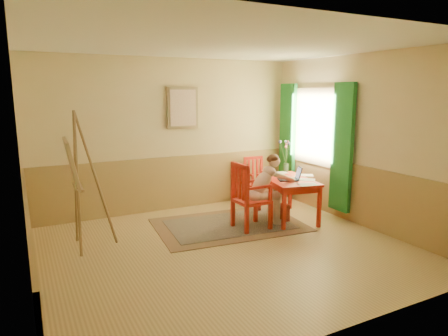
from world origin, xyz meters
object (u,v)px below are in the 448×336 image
chair_back (256,180)px  laptop (291,177)px  easel (75,168)px  table (288,184)px  figure (266,187)px  chair_left (249,196)px

chair_back → laptop: 1.28m
chair_back → easel: (-3.47, -0.86, 0.70)m
table → figure: bearing=-166.2°
figure → table: bearing=13.8°
figure → laptop: (0.52, 0.01, 0.11)m
chair_left → laptop: size_ratio=2.48×
table → laptop: laptop is taller
chair_left → chair_back: chair_left is taller
chair_left → laptop: chair_left is taller
table → easel: size_ratio=0.68×
table → chair_back: size_ratio=1.44×
chair_left → figure: figure is taller
figure → laptop: size_ratio=2.70×
chair_back → laptop: laptop is taller
table → chair_back: (0.05, 1.12, -0.17)m
chair_back → easel: 3.64m
table → chair_left: chair_left is taller
laptop → easel: easel is taller
chair_left → chair_back: size_ratio=1.19×
chair_left → easel: (-2.54, 0.41, 0.61)m
chair_left → figure: (0.34, 0.03, 0.11)m
chair_left → chair_back: 1.58m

